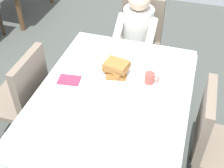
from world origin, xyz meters
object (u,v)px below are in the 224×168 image
at_px(cup_coffee, 150,78).
at_px(knife_right_of_plate, 138,83).
at_px(dining_table_main, 112,104).
at_px(chair_right_side, 214,138).
at_px(chair_diner, 139,37).
at_px(syrup_pitcher, 87,60).
at_px(breakfast_stack, 116,68).
at_px(fork_left_of_plate, 92,74).
at_px(plate_breakfast, 115,76).
at_px(spoon_near_edge, 102,103).
at_px(diner_person, 137,33).
at_px(chair_left_side, 24,95).

distance_m(cup_coffee, knife_right_of_plate, 0.09).
xyz_separation_m(dining_table_main, chair_right_side, (0.77, 0.00, -0.12)).
relative_size(chair_diner, syrup_pitcher, 11.63).
xyz_separation_m(breakfast_stack, fork_left_of_plate, (-0.20, -0.03, -0.08)).
bearing_deg(fork_left_of_plate, breakfast_stack, -81.80).
bearing_deg(plate_breakfast, breakfast_stack, 43.58).
xyz_separation_m(cup_coffee, syrup_pitcher, (-0.54, 0.08, -0.01)).
xyz_separation_m(chair_right_side, syrup_pitcher, (-1.08, 0.30, 0.25)).
bearing_deg(dining_table_main, chair_diner, 92.39).
distance_m(syrup_pitcher, fork_left_of_plate, 0.14).
height_order(plate_breakfast, breakfast_stack, breakfast_stack).
height_order(chair_right_side, cup_coffee, chair_right_side).
relative_size(dining_table_main, knife_right_of_plate, 7.62).
xyz_separation_m(dining_table_main, plate_breakfast, (-0.03, 0.21, 0.10)).
height_order(fork_left_of_plate, knife_right_of_plate, same).
bearing_deg(chair_right_side, syrup_pitcher, -105.49).
bearing_deg(cup_coffee, spoon_near_edge, -130.31).
bearing_deg(cup_coffee, chair_diner, 106.65).
relative_size(chair_diner, breakfast_stack, 4.36).
xyz_separation_m(plate_breakfast, fork_left_of_plate, (-0.19, -0.02, -0.01)).
distance_m(diner_person, chair_right_side, 1.31).
xyz_separation_m(chair_left_side, knife_right_of_plate, (0.93, 0.19, 0.21)).
xyz_separation_m(chair_left_side, chair_right_side, (1.54, 0.00, 0.00)).
distance_m(breakfast_stack, cup_coffee, 0.27).
distance_m(plate_breakfast, spoon_near_edge, 0.32).
bearing_deg(knife_right_of_plate, diner_person, 13.97).
distance_m(diner_person, knife_right_of_plate, 0.85).
distance_m(dining_table_main, fork_left_of_plate, 0.31).
bearing_deg(plate_breakfast, syrup_pitcher, 161.64).
xyz_separation_m(chair_right_side, cup_coffee, (-0.54, 0.22, 0.25)).
relative_size(dining_table_main, fork_left_of_plate, 8.47).
height_order(chair_diner, fork_left_of_plate, chair_diner).
xyz_separation_m(chair_diner, knife_right_of_plate, (0.20, -0.98, 0.21)).
distance_m(cup_coffee, fork_left_of_plate, 0.46).
height_order(dining_table_main, fork_left_of_plate, fork_left_of_plate).
height_order(chair_diner, chair_left_side, same).
relative_size(chair_diner, knife_right_of_plate, 4.65).
bearing_deg(chair_left_side, syrup_pitcher, -57.19).
distance_m(chair_right_side, knife_right_of_plate, 0.68).
bearing_deg(chair_left_side, plate_breakfast, -74.23).
relative_size(dining_table_main, diner_person, 1.36).
bearing_deg(plate_breakfast, chair_diner, 90.88).
distance_m(diner_person, chair_left_side, 1.25).
height_order(chair_right_side, fork_left_of_plate, chair_right_side).
xyz_separation_m(diner_person, breakfast_stack, (0.02, -0.80, 0.15)).
bearing_deg(chair_right_side, chair_diner, -144.99).
xyz_separation_m(chair_left_side, plate_breakfast, (0.74, 0.21, 0.22)).
xyz_separation_m(dining_table_main, cup_coffee, (0.24, 0.22, 0.13)).
bearing_deg(plate_breakfast, chair_right_side, -14.50).
xyz_separation_m(chair_diner, plate_breakfast, (0.01, -0.96, 0.22)).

